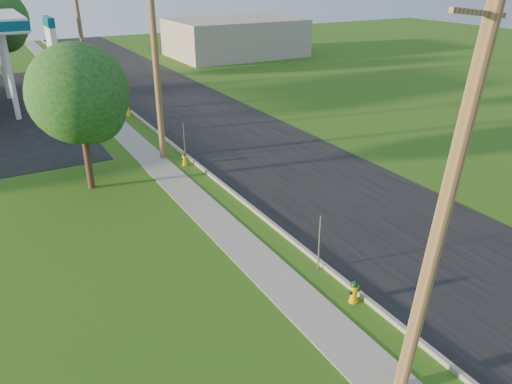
{
  "coord_description": "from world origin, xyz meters",
  "views": [
    {
      "loc": [
        -8.46,
        -7.12,
        9.22
      ],
      "look_at": [
        0.0,
        8.0,
        1.4
      ],
      "focal_mm": 35.0,
      "sensor_mm": 36.0,
      "label": 1
    }
  ],
  "objects_px": {
    "price_pylon": "(52,44)",
    "hydrant_near": "(354,292)",
    "hydrant_far": "(128,110)",
    "tree_verge": "(81,98)",
    "utility_pole_far": "(80,29)",
    "hydrant_mid": "(184,159)",
    "utility_pole_near": "(445,204)",
    "utility_pole_mid": "(156,63)"
  },
  "relations": [
    {
      "from": "price_pylon",
      "to": "hydrant_far",
      "type": "distance_m",
      "value": 7.67
    },
    {
      "from": "hydrant_near",
      "to": "hydrant_mid",
      "type": "height_order",
      "value": "hydrant_near"
    },
    {
      "from": "utility_pole_far",
      "to": "price_pylon",
      "type": "relative_size",
      "value": 1.39
    },
    {
      "from": "price_pylon",
      "to": "hydrant_mid",
      "type": "bearing_deg",
      "value": -57.83
    },
    {
      "from": "tree_verge",
      "to": "hydrant_mid",
      "type": "bearing_deg",
      "value": 7.76
    },
    {
      "from": "hydrant_mid",
      "to": "hydrant_far",
      "type": "bearing_deg",
      "value": 89.26
    },
    {
      "from": "tree_verge",
      "to": "hydrant_mid",
      "type": "distance_m",
      "value": 6.09
    },
    {
      "from": "price_pylon",
      "to": "tree_verge",
      "type": "relative_size",
      "value": 1.06
    },
    {
      "from": "utility_pole_near",
      "to": "hydrant_far",
      "type": "bearing_deg",
      "value": 88.51
    },
    {
      "from": "hydrant_near",
      "to": "price_pylon",
      "type": "bearing_deg",
      "value": 102.88
    },
    {
      "from": "hydrant_mid",
      "to": "hydrant_far",
      "type": "relative_size",
      "value": 0.84
    },
    {
      "from": "utility_pole_far",
      "to": "hydrant_mid",
      "type": "height_order",
      "value": "utility_pole_far"
    },
    {
      "from": "utility_pole_far",
      "to": "price_pylon",
      "type": "distance_m",
      "value": 13.11
    },
    {
      "from": "utility_pole_far",
      "to": "hydrant_mid",
      "type": "xyz_separation_m",
      "value": [
        0.57,
        -19.6,
        -4.47
      ]
    },
    {
      "from": "utility_pole_mid",
      "to": "utility_pole_near",
      "type": "bearing_deg",
      "value": -90.0
    },
    {
      "from": "utility_pole_near",
      "to": "price_pylon",
      "type": "relative_size",
      "value": 1.38
    },
    {
      "from": "utility_pole_far",
      "to": "hydrant_near",
      "type": "bearing_deg",
      "value": -88.72
    },
    {
      "from": "tree_verge",
      "to": "utility_pole_far",
      "type": "bearing_deg",
      "value": 78.49
    },
    {
      "from": "utility_pole_mid",
      "to": "utility_pole_far",
      "type": "bearing_deg",
      "value": 90.0
    },
    {
      "from": "price_pylon",
      "to": "hydrant_near",
      "type": "height_order",
      "value": "price_pylon"
    },
    {
      "from": "hydrant_far",
      "to": "utility_pole_far",
      "type": "bearing_deg",
      "value": 94.48
    },
    {
      "from": "utility_pole_mid",
      "to": "price_pylon",
      "type": "height_order",
      "value": "utility_pole_mid"
    },
    {
      "from": "utility_pole_mid",
      "to": "utility_pole_far",
      "type": "distance_m",
      "value": 18.0
    },
    {
      "from": "price_pylon",
      "to": "hydrant_mid",
      "type": "height_order",
      "value": "price_pylon"
    },
    {
      "from": "hydrant_near",
      "to": "hydrant_mid",
      "type": "distance_m",
      "value": 13.17
    },
    {
      "from": "tree_verge",
      "to": "hydrant_near",
      "type": "relative_size",
      "value": 8.65
    },
    {
      "from": "utility_pole_near",
      "to": "tree_verge",
      "type": "relative_size",
      "value": 1.46
    },
    {
      "from": "utility_pole_mid",
      "to": "hydrant_mid",
      "type": "distance_m",
      "value": 4.92
    },
    {
      "from": "utility_pole_near",
      "to": "utility_pole_mid",
      "type": "xyz_separation_m",
      "value": [
        -0.0,
        18.0,
        0.15
      ]
    },
    {
      "from": "hydrant_mid",
      "to": "utility_pole_mid",
      "type": "bearing_deg",
      "value": 109.51
    },
    {
      "from": "utility_pole_mid",
      "to": "hydrant_near",
      "type": "distance_m",
      "value": 15.48
    },
    {
      "from": "utility_pole_near",
      "to": "tree_verge",
      "type": "distance_m",
      "value": 16.3
    },
    {
      "from": "utility_pole_near",
      "to": "hydrant_mid",
      "type": "relative_size",
      "value": 13.85
    },
    {
      "from": "utility_pole_mid",
      "to": "hydrant_near",
      "type": "relative_size",
      "value": 13.07
    },
    {
      "from": "utility_pole_near",
      "to": "hydrant_near",
      "type": "relative_size",
      "value": 12.65
    },
    {
      "from": "utility_pole_far",
      "to": "hydrant_near",
      "type": "height_order",
      "value": "utility_pole_far"
    },
    {
      "from": "tree_verge",
      "to": "hydrant_far",
      "type": "height_order",
      "value": "tree_verge"
    },
    {
      "from": "utility_pole_far",
      "to": "tree_verge",
      "type": "distance_m",
      "value": 20.66
    },
    {
      "from": "hydrant_far",
      "to": "price_pylon",
      "type": "bearing_deg",
      "value": -142.65
    },
    {
      "from": "price_pylon",
      "to": "hydrant_near",
      "type": "xyz_separation_m",
      "value": [
        4.63,
        -20.27,
        -5.07
      ]
    },
    {
      "from": "utility_pole_far",
      "to": "hydrant_far",
      "type": "relative_size",
      "value": 11.67
    },
    {
      "from": "utility_pole_near",
      "to": "tree_verge",
      "type": "bearing_deg",
      "value": 104.65
    }
  ]
}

